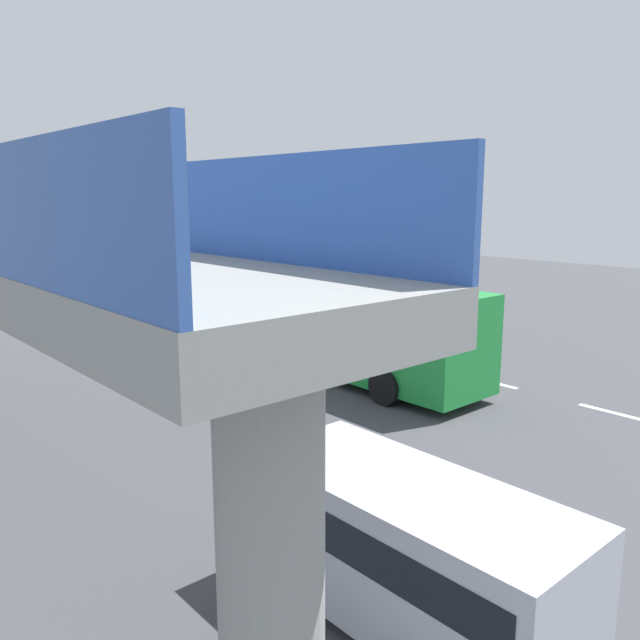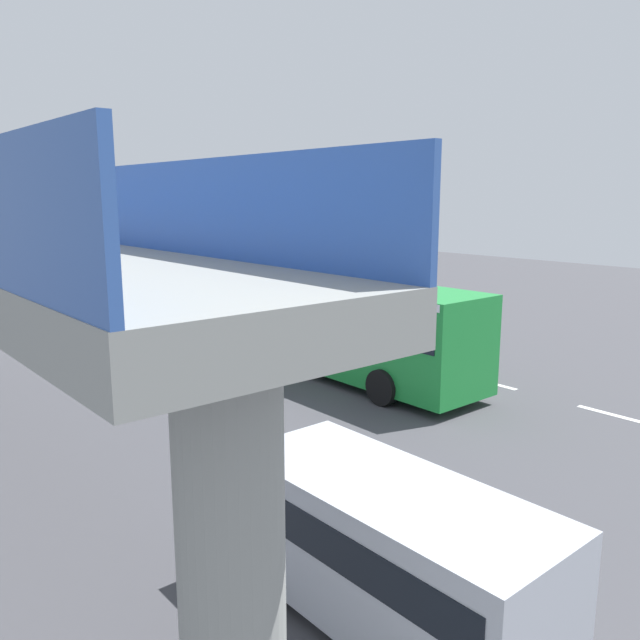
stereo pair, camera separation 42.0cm
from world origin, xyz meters
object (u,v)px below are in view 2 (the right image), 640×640
bicycle_orange (67,342)px  bicycle_black (100,343)px  city_bus (330,316)px  parked_van (389,545)px  pedestrian (270,363)px  bicycle_green (130,332)px  traffic_sign (366,292)px

bicycle_orange → bicycle_black: same height
city_bus → bicycle_orange: 10.44m
parked_van → bicycle_black: bearing=-9.5°
bicycle_orange → pedestrian: size_ratio=0.99×
city_bus → bicycle_green: (8.67, 3.27, -1.51)m
bicycle_green → traffic_sign: bearing=-125.4°
city_bus → bicycle_green: city_bus is taller
parked_van → bicycle_green: (18.96, -4.67, -0.81)m
traffic_sign → bicycle_black: bearing=65.0°
bicycle_black → pedestrian: bearing=-166.1°
bicycle_green → traffic_sign: size_ratio=0.63×
parked_van → bicycle_green: 19.55m
bicycle_orange → pedestrian: (-9.13, -2.93, 0.51)m
city_bus → pedestrian: size_ratio=6.44×
traffic_sign → parked_van: bearing=136.7°
city_bus → bicycle_black: city_bus is taller
bicycle_green → pedestrian: pedestrian is taller
parked_van → traffic_sign: bearing=-43.3°
bicycle_orange → pedestrian: bearing=-162.2°
parked_van → pedestrian: 10.88m
pedestrian → city_bus: bearing=-77.9°
bicycle_orange → traffic_sign: bearing=-117.4°
bicycle_orange → pedestrian: 9.61m
pedestrian → bicycle_black: bearing=13.9°
bicycle_green → bicycle_orange: size_ratio=1.00×
bicycle_green → traffic_sign: 9.82m
city_bus → parked_van: (-10.30, 7.94, -0.70)m
parked_van → bicycle_black: (17.81, -2.97, -0.81)m
pedestrian → bicycle_orange: bearing=17.8°
bicycle_green → pedestrian: 9.32m
parked_van → bicycle_orange: bearing=-6.3°
bicycle_orange → bicycle_black: bearing=-137.3°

